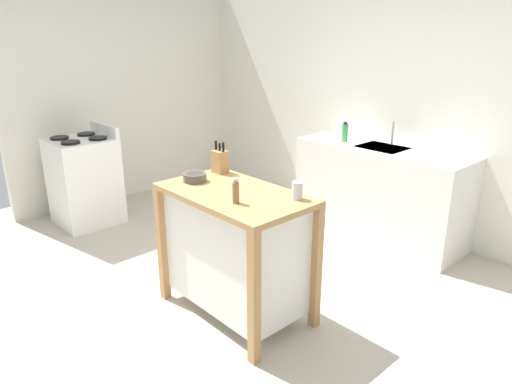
# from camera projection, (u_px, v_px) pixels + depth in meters

# --- Properties ---
(ground_plane) EXTENTS (6.35, 6.35, 0.00)m
(ground_plane) POSITION_uv_depth(u_px,v_px,m) (209.00, 300.00, 3.53)
(ground_plane) COLOR #BCB29E
(ground_plane) RESTS_ON ground
(wall_back) EXTENTS (5.35, 0.10, 2.60)m
(wall_back) POSITION_uv_depth(u_px,v_px,m) (392.00, 100.00, 4.60)
(wall_back) COLOR silver
(wall_back) RESTS_ON ground
(wall_left) EXTENTS (0.10, 2.94, 2.60)m
(wall_left) POSITION_uv_depth(u_px,v_px,m) (128.00, 89.00, 5.52)
(wall_left) COLOR silver
(wall_left) RESTS_ON ground
(kitchen_island) EXTENTS (1.07, 0.62, 0.92)m
(kitchen_island) POSITION_uv_depth(u_px,v_px,m) (235.00, 247.00, 3.24)
(kitchen_island) COLOR #AD7F4C
(kitchen_island) RESTS_ON ground
(knife_block) EXTENTS (0.11, 0.09, 0.24)m
(knife_block) POSITION_uv_depth(u_px,v_px,m) (220.00, 161.00, 3.50)
(knife_block) COLOR #AD7F4C
(knife_block) RESTS_ON kitchen_island
(bowl_stoneware_deep) EXTENTS (0.17, 0.17, 0.06)m
(bowl_stoneware_deep) POSITION_uv_depth(u_px,v_px,m) (195.00, 177.00, 3.31)
(bowl_stoneware_deep) COLOR #564C47
(bowl_stoneware_deep) RESTS_ON kitchen_island
(drinking_cup) EXTENTS (0.07, 0.07, 0.12)m
(drinking_cup) POSITION_uv_depth(u_px,v_px,m) (297.00, 191.00, 2.94)
(drinking_cup) COLOR silver
(drinking_cup) RESTS_ON kitchen_island
(pepper_grinder) EXTENTS (0.04, 0.04, 0.16)m
(pepper_grinder) POSITION_uv_depth(u_px,v_px,m) (236.00, 191.00, 2.87)
(pepper_grinder) COLOR olive
(pepper_grinder) RESTS_ON kitchen_island
(trash_bin) EXTENTS (0.36, 0.28, 0.63)m
(trash_bin) POSITION_uv_depth(u_px,v_px,m) (182.00, 236.00, 3.88)
(trash_bin) COLOR #B7B2A8
(trash_bin) RESTS_ON ground
(sink_counter) EXTENTS (1.68, 0.60, 0.91)m
(sink_counter) POSITION_uv_depth(u_px,v_px,m) (379.00, 192.00, 4.54)
(sink_counter) COLOR white
(sink_counter) RESTS_ON ground
(sink_faucet) EXTENTS (0.02, 0.02, 0.22)m
(sink_faucet) POSITION_uv_depth(u_px,v_px,m) (393.00, 133.00, 4.45)
(sink_faucet) COLOR #B7BCC1
(sink_faucet) RESTS_ON sink_counter
(bottle_dish_soap) EXTENTS (0.06, 0.06, 0.20)m
(bottle_dish_soap) POSITION_uv_depth(u_px,v_px,m) (345.00, 133.00, 4.58)
(bottle_dish_soap) COLOR green
(bottle_dish_soap) RESTS_ON sink_counter
(stove) EXTENTS (0.60, 0.60, 1.03)m
(stove) POSITION_uv_depth(u_px,v_px,m) (84.00, 181.00, 4.85)
(stove) COLOR white
(stove) RESTS_ON ground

